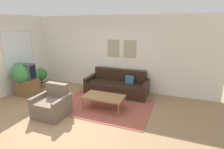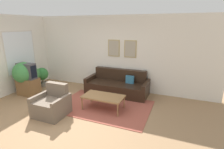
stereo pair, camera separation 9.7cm
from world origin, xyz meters
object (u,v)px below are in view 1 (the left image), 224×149
at_px(armchair, 52,105).
at_px(potted_plant_tall, 23,74).
at_px(coffee_table, 104,97).
at_px(couch, 117,86).
at_px(tv, 26,71).

distance_m(armchair, potted_plant_tall, 2.05).
bearing_deg(coffee_table, potted_plant_tall, -179.77).
relative_size(couch, armchair, 2.62).
relative_size(coffee_table, tv, 1.81).
relative_size(coffee_table, potted_plant_tall, 1.01).
height_order(tv, potted_plant_tall, potted_plant_tall).
bearing_deg(tv, armchair, -25.87).
bearing_deg(tv, couch, 24.33).
xyz_separation_m(couch, potted_plant_tall, (-2.93, -1.31, 0.48)).
bearing_deg(armchair, couch, 52.57).
xyz_separation_m(couch, tv, (-2.83, -1.28, 0.57)).
relative_size(coffee_table, armchair, 1.42).
height_order(coffee_table, potted_plant_tall, potted_plant_tall).
relative_size(tv, potted_plant_tall, 0.56).
bearing_deg(potted_plant_tall, armchair, -23.76).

